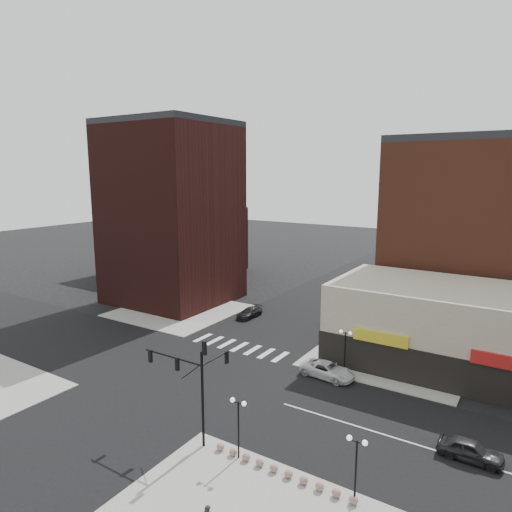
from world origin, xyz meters
The scene contains 17 objects.
ground centered at (0.00, 0.00, 0.00)m, with size 240.00×240.00×0.00m, color black.
road_ew centered at (0.00, 0.00, 0.01)m, with size 200.00×14.00×0.02m, color black.
road_ns centered at (0.00, 0.00, 0.01)m, with size 14.00×200.00×0.02m, color black.
sidewalk_nw centered at (-14.50, 14.50, 0.06)m, with size 15.00×15.00×0.12m, color gray.
sidewalk_ne centered at (14.50, 14.50, 0.06)m, with size 15.00×15.00×0.12m, color gray.
building_nw centered at (-19.00, 18.50, 12.50)m, with size 16.00×15.00×25.00m, color #331310.
building_nw_low centered at (-32.00, 34.00, 6.00)m, with size 20.00×18.00×12.00m, color #331310.
building_ne_midrise centered at (19.00, 29.50, 11.00)m, with size 18.00×15.00×22.00m, color brown.
building_ne_row centered at (21.00, 15.00, 3.30)m, with size 24.20×12.20×8.00m.
traffic_signal centered at (7.24, -7.83, 4.96)m, with size 5.59×3.09×7.77m.
street_lamp_se_a centered at (11.00, -8.00, 3.29)m, with size 1.22×0.32×4.16m.
street_lamp_se_b centered at (19.00, -8.00, 3.29)m, with size 1.22×0.32×4.16m.
street_lamp_ne centered at (12.00, 8.00, 3.29)m, with size 1.22×0.32×4.16m.
bollard_row centered at (14.22, -8.00, 0.39)m, with size 9.98×0.53×0.53m.
white_suv centered at (10.97, 6.50, 0.71)m, with size 2.34×5.08×1.41m, color silver.
dark_sedan_east centered at (23.91, 0.18, 0.70)m, with size 1.65×4.10×1.40m, color black.
dark_sedan_north centered at (-4.82, 17.36, 0.62)m, with size 1.75×4.30×1.25m, color black.
Camera 1 is at (26.60, -30.32, 18.75)m, focal length 32.00 mm.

